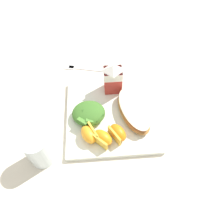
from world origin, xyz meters
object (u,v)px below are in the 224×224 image
(green_salad_pile, at_px, (89,113))
(orange_wedge_front, at_px, (89,134))
(paper_napkin, at_px, (158,86))
(orange_wedge_rear, at_px, (117,133))
(white_plate, at_px, (112,115))
(milk_carton, at_px, (113,77))
(orange_wedge_middle, at_px, (103,138))
(metal_fork, at_px, (85,68))
(drinking_clear_cup, at_px, (39,150))
(cheesy_pizza_bread, at_px, (134,111))

(green_salad_pile, xyz_separation_m, orange_wedge_front, (-0.00, -0.07, -0.00))
(paper_napkin, bearing_deg, orange_wedge_rear, -129.95)
(white_plate, height_order, orange_wedge_rear, orange_wedge_rear)
(milk_carton, bearing_deg, white_plate, -96.10)
(orange_wedge_middle, bearing_deg, metal_fork, 99.17)
(orange_wedge_rear, relative_size, metal_fork, 0.37)
(orange_wedge_front, xyz_separation_m, metal_fork, (-0.01, 0.29, -0.03))
(metal_fork, bearing_deg, orange_wedge_rear, -72.44)
(white_plate, relative_size, metal_fork, 1.49)
(white_plate, relative_size, green_salad_pile, 2.80)
(white_plate, relative_size, orange_wedge_rear, 4.00)
(green_salad_pile, bearing_deg, white_plate, 4.78)
(orange_wedge_middle, distance_m, drinking_clear_cup, 0.17)
(orange_wedge_front, bearing_deg, cheesy_pizza_bread, 27.22)
(orange_wedge_rear, xyz_separation_m, drinking_clear_cup, (-0.21, -0.04, 0.02))
(milk_carton, relative_size, orange_wedge_middle, 1.61)
(green_salad_pile, bearing_deg, drinking_clear_cup, -138.57)
(orange_wedge_front, height_order, orange_wedge_middle, same)
(paper_napkin, height_order, metal_fork, metal_fork)
(white_plate, bearing_deg, green_salad_pile, -175.22)
(milk_carton, xyz_separation_m, metal_fork, (-0.09, 0.12, -0.07))
(metal_fork, bearing_deg, green_salad_pile, -86.85)
(milk_carton, height_order, drinking_clear_cup, milk_carton)
(cheesy_pizza_bread, xyz_separation_m, green_salad_pile, (-0.14, 0.00, 0.00))
(orange_wedge_front, distance_m, drinking_clear_cup, 0.14)
(cheesy_pizza_bread, relative_size, orange_wedge_rear, 2.65)
(orange_wedge_middle, bearing_deg, cheesy_pizza_bread, 40.50)
(drinking_clear_cup, bearing_deg, white_plate, 31.13)
(milk_carton, bearing_deg, metal_fork, 128.86)
(cheesy_pizza_bread, xyz_separation_m, orange_wedge_rear, (-0.06, -0.07, 0.00))
(green_salad_pile, xyz_separation_m, orange_wedge_rear, (0.08, -0.07, -0.00))
(orange_wedge_front, bearing_deg, orange_wedge_middle, -20.80)
(orange_wedge_middle, xyz_separation_m, drinking_clear_cup, (-0.17, -0.03, 0.02))
(cheesy_pizza_bread, height_order, paper_napkin, cheesy_pizza_bread)
(milk_carton, relative_size, orange_wedge_rear, 1.57)
(green_salad_pile, distance_m, drinking_clear_cup, 0.18)
(white_plate, height_order, orange_wedge_front, orange_wedge_front)
(orange_wedge_middle, height_order, metal_fork, orange_wedge_middle)
(cheesy_pizza_bread, height_order, drinking_clear_cup, drinking_clear_cup)
(cheesy_pizza_bread, xyz_separation_m, orange_wedge_front, (-0.14, -0.07, 0.00))
(orange_wedge_front, distance_m, metal_fork, 0.29)
(white_plate, distance_m, orange_wedge_rear, 0.08)
(green_salad_pile, xyz_separation_m, milk_carton, (0.08, 0.10, 0.04))
(paper_napkin, bearing_deg, white_plate, -146.72)
(orange_wedge_front, bearing_deg, orange_wedge_rear, -1.15)
(green_salad_pile, relative_size, orange_wedge_front, 1.43)
(white_plate, distance_m, cheesy_pizza_bread, 0.07)
(cheesy_pizza_bread, bearing_deg, milk_carton, 117.92)
(orange_wedge_middle, height_order, paper_napkin, orange_wedge_middle)
(cheesy_pizza_bread, distance_m, drinking_clear_cup, 0.29)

